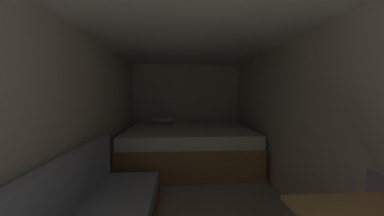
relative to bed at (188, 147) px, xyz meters
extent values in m
plane|color=#A39984|center=(0.00, -1.60, -0.35)|extent=(7.05, 7.05, 0.00)
cube|color=beige|center=(0.00, 0.95, 0.64)|extent=(2.46, 0.05, 1.98)
cube|color=beige|center=(-1.20, -1.60, 0.64)|extent=(0.05, 5.05, 1.98)
cube|color=beige|center=(1.21, -1.60, 0.64)|extent=(0.05, 5.05, 1.98)
cube|color=white|center=(0.00, -1.60, 1.65)|extent=(2.46, 5.05, 0.05)
cube|color=#9E7247|center=(0.00, -0.01, -0.10)|extent=(2.24, 1.76, 0.49)
cube|color=white|center=(0.00, -0.01, 0.24)|extent=(2.20, 1.72, 0.20)
ellipsoid|color=white|center=(-0.50, 0.68, 0.42)|extent=(0.51, 0.29, 0.14)
cube|color=#99A3B7|center=(-1.10, -2.42, 0.22)|extent=(0.12, 2.41, 0.48)
camera|label=1|loc=(-0.19, -3.98, 0.97)|focal=20.51mm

